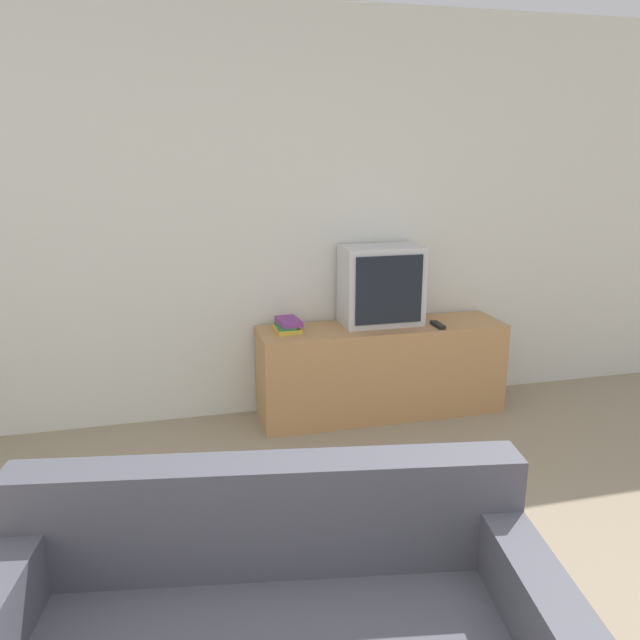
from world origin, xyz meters
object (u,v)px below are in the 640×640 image
Objects in this scene: book_stack at (287,325)px; tv_stand at (381,370)px; remote_on_stand at (438,325)px; television at (381,285)px.

tv_stand is at bearing -2.35° from book_stack.
book_stack reaches higher than tv_stand.
book_stack is 0.98m from remote_on_stand.
tv_stand is 7.32× the size of book_stack.
remote_on_stand is (0.98, -0.13, -0.03)m from book_stack.
television reaches higher than remote_on_stand.
remote_on_stand is at bearing -17.60° from tv_stand.
television is at bearing 3.08° from book_stack.
remote_on_stand is at bearing -7.87° from book_stack.
tv_stand is 0.48m from remote_on_stand.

